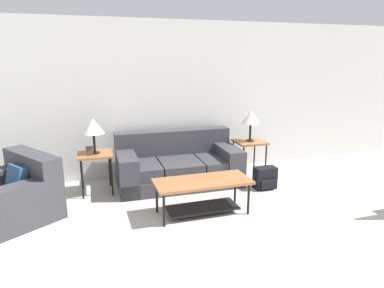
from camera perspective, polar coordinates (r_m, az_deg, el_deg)
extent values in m
cube|color=silver|center=(5.95, -2.03, 7.54)|extent=(9.17, 0.06, 2.60)
cube|color=#38383D|center=(5.56, -2.23, -5.56)|extent=(1.95, 1.02, 0.22)
cube|color=#38383D|center=(5.36, -8.88, -4.11)|extent=(0.64, 0.89, 0.20)
cube|color=#38383D|center=(5.47, -2.20, -3.56)|extent=(0.64, 0.89, 0.20)
cube|color=#38383D|center=(5.66, 4.12, -3.00)|extent=(0.64, 0.89, 0.20)
cube|color=#38383D|center=(5.75, -3.16, 0.39)|extent=(1.93, 0.30, 0.40)
cube|color=#38383D|center=(5.37, -10.82, -4.50)|extent=(0.30, 0.98, 0.58)
cube|color=#38383D|center=(5.75, 5.74, -3.07)|extent=(0.30, 0.98, 0.58)
cube|color=#38383D|center=(4.93, -28.08, -8.83)|extent=(1.36, 1.39, 0.40)
cube|color=#38383D|center=(4.93, -25.05, -3.54)|extent=(0.80, 1.02, 0.40)
cube|color=#38383D|center=(4.56, -26.17, -9.33)|extent=(0.92, 0.73, 0.56)
cube|color=#33567F|center=(4.87, -27.24, -5.22)|extent=(0.35, 0.39, 0.36)
cube|color=#935B33|center=(4.43, 1.77, -6.26)|extent=(1.24, 0.53, 0.04)
cylinder|color=black|center=(4.19, -4.70, -10.94)|extent=(0.03, 0.03, 0.43)
cylinder|color=black|center=(4.55, 9.40, -9.01)|extent=(0.03, 0.03, 0.43)
cylinder|color=black|center=(4.56, -5.89, -8.83)|extent=(0.03, 0.03, 0.43)
cylinder|color=black|center=(4.89, 7.21, -7.24)|extent=(0.03, 0.03, 0.43)
cube|color=black|center=(4.56, 1.73, -10.53)|extent=(0.93, 0.37, 0.02)
cube|color=#935B33|center=(5.28, -15.85, -1.66)|extent=(0.50, 0.49, 0.03)
cylinder|color=black|center=(5.17, -17.86, -5.68)|extent=(0.03, 0.03, 0.58)
cylinder|color=black|center=(5.18, -13.22, -5.33)|extent=(0.03, 0.03, 0.58)
cylinder|color=black|center=(5.56, -17.88, -4.30)|extent=(0.03, 0.03, 0.58)
cylinder|color=black|center=(5.57, -13.57, -3.97)|extent=(0.03, 0.03, 0.58)
cube|color=#935B33|center=(5.91, 9.60, 0.35)|extent=(0.50, 0.49, 0.03)
cylinder|color=black|center=(5.72, 8.53, -3.24)|extent=(0.03, 0.03, 0.58)
cylinder|color=black|center=(5.91, 12.19, -2.83)|extent=(0.03, 0.03, 0.58)
cylinder|color=black|center=(6.07, 6.85, -2.15)|extent=(0.03, 0.03, 0.58)
cylinder|color=black|center=(6.25, 10.35, -1.80)|extent=(0.03, 0.03, 0.58)
cylinder|color=black|center=(5.27, -15.87, -1.41)|extent=(0.14, 0.14, 0.02)
cylinder|color=black|center=(5.23, -15.98, 0.19)|extent=(0.04, 0.04, 0.28)
cone|color=white|center=(5.18, -16.17, 2.89)|extent=(0.32, 0.32, 0.22)
cylinder|color=black|center=(5.90, 9.61, 0.58)|extent=(0.14, 0.14, 0.02)
cylinder|color=black|center=(5.87, 9.67, 2.02)|extent=(0.04, 0.04, 0.28)
cone|color=white|center=(5.82, 9.77, 4.44)|extent=(0.32, 0.32, 0.22)
cube|color=black|center=(5.48, 12.06, -5.51)|extent=(0.34, 0.19, 0.34)
cube|color=black|center=(5.41, 12.63, -6.58)|extent=(0.25, 0.05, 0.14)
cylinder|color=black|center=(5.52, 10.63, -5.08)|extent=(0.02, 0.02, 0.26)
cylinder|color=black|center=(5.61, 12.32, -4.86)|extent=(0.02, 0.02, 0.26)
cube|color=#4C3828|center=(5.19, -16.71, -1.08)|extent=(0.10, 0.04, 0.13)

